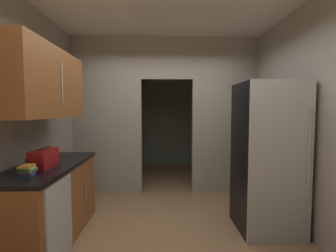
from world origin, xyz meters
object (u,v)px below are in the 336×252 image
at_px(boombox, 44,159).
at_px(book_stack, 28,170).
at_px(refrigerator, 267,157).
at_px(dishwasher, 60,223).

xyz_separation_m(boombox, book_stack, (0.00, -0.31, -0.05)).
relative_size(refrigerator, boombox, 5.17).
bearing_deg(book_stack, dishwasher, 4.30).
relative_size(dishwasher, book_stack, 4.78).
bearing_deg(refrigerator, dishwasher, -164.20).
distance_m(dishwasher, book_stack, 0.60).
xyz_separation_m(refrigerator, book_stack, (-2.59, -0.68, 0.02)).
distance_m(refrigerator, dishwasher, 2.46).
bearing_deg(boombox, book_stack, -89.98).
bearing_deg(dishwasher, refrigerator, 15.80).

